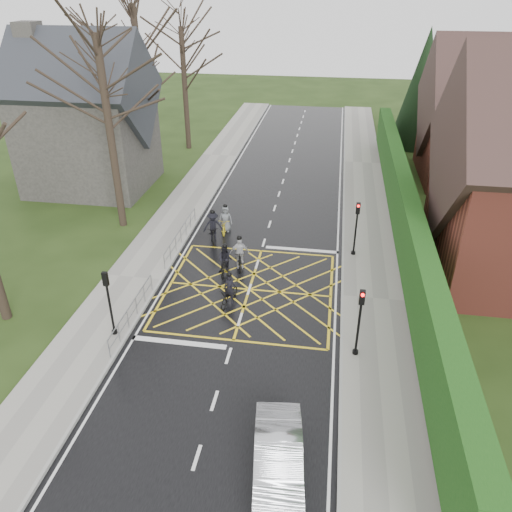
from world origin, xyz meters
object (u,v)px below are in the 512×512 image
(cyclist_rear, at_px, (229,293))
(cyclist_back, at_px, (225,262))
(cyclist_front, at_px, (239,256))
(car, at_px, (278,460))
(cyclist_mid, at_px, (213,229))
(cyclist_lead, at_px, (225,222))

(cyclist_rear, relative_size, cyclist_back, 1.06)
(cyclist_front, bearing_deg, car, -89.11)
(cyclist_mid, xyz_separation_m, car, (5.63, -15.09, -0.00))
(cyclist_back, distance_m, car, 12.28)
(cyclist_back, height_order, car, cyclist_back)
(cyclist_front, height_order, car, cyclist_front)
(cyclist_rear, bearing_deg, cyclist_front, 106.69)
(cyclist_back, relative_size, cyclist_lead, 0.92)
(cyclist_lead, bearing_deg, cyclist_front, -72.32)
(cyclist_back, height_order, cyclist_lead, cyclist_lead)
(cyclist_rear, xyz_separation_m, cyclist_lead, (-1.78, 7.40, 0.07))
(cyclist_rear, xyz_separation_m, car, (3.38, -8.93, 0.16))
(cyclist_rear, height_order, cyclist_front, cyclist_front)
(cyclist_rear, distance_m, cyclist_back, 2.74)
(cyclist_lead, distance_m, car, 17.12)
(cyclist_front, bearing_deg, cyclist_back, -146.50)
(cyclist_rear, relative_size, cyclist_mid, 0.86)
(cyclist_front, relative_size, car, 0.46)
(cyclist_rear, relative_size, cyclist_lead, 0.97)
(cyclist_rear, distance_m, car, 9.55)
(cyclist_mid, relative_size, cyclist_lead, 1.13)
(cyclist_front, bearing_deg, cyclist_rear, -102.53)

